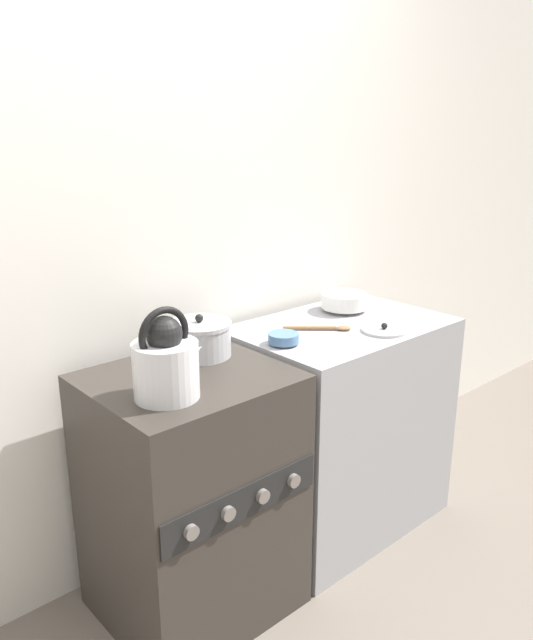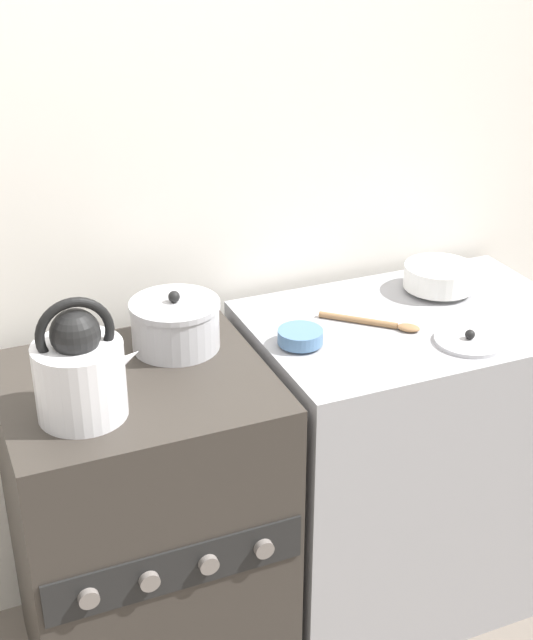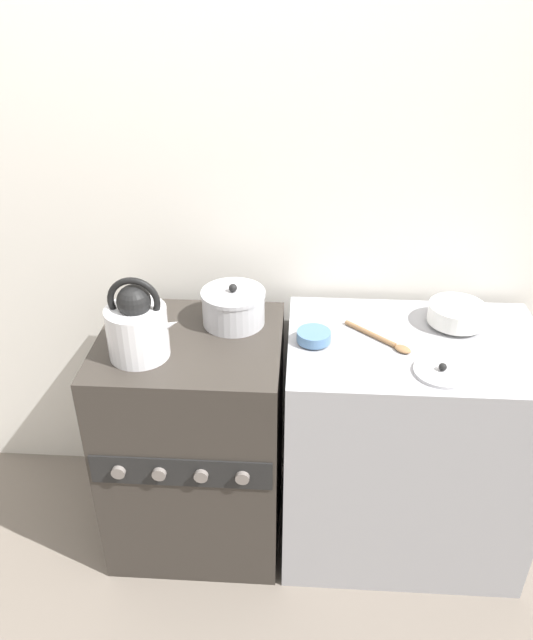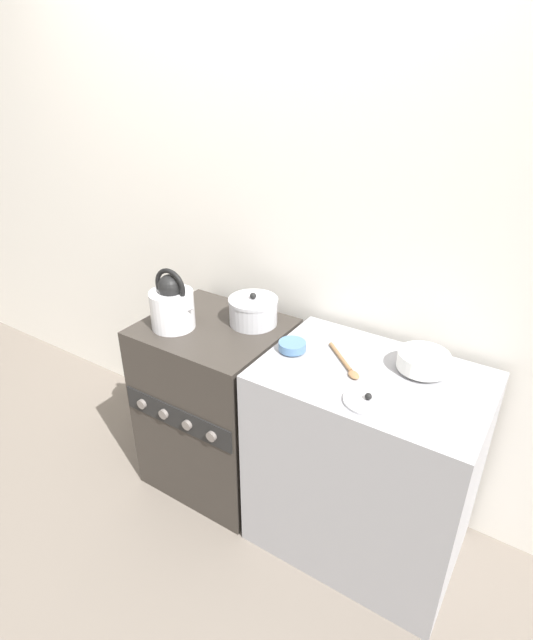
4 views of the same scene
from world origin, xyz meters
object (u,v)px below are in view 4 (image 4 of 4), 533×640
at_px(small_ceramic_bowl, 292,346).
at_px(kettle, 172,305).
at_px(stove, 217,405).
at_px(loose_pot_lid, 368,400).
at_px(enamel_bowl, 423,361).
at_px(cooking_pot, 253,311).

bearing_deg(small_ceramic_bowl, kettle, -170.50).
relative_size(stove, kettle, 3.17).
height_order(small_ceramic_bowl, loose_pot_lid, small_ceramic_bowl).
xyz_separation_m(enamel_bowl, loose_pot_lid, (-0.09, -0.28, -0.04)).
xyz_separation_m(small_ceramic_bowl, loose_pot_lid, (0.38, -0.14, -0.02)).
xyz_separation_m(enamel_bowl, small_ceramic_bowl, (-0.47, -0.14, -0.02)).
distance_m(cooking_pot, enamel_bowl, 0.74).
bearing_deg(cooking_pot, loose_pot_lid, -22.53).
relative_size(stove, loose_pot_lid, 5.09).
bearing_deg(stove, loose_pot_lid, -10.86).
height_order(enamel_bowl, loose_pot_lid, enamel_bowl).
xyz_separation_m(cooking_pot, small_ceramic_bowl, (0.27, -0.12, -0.03)).
bearing_deg(stove, cooking_pot, 41.17).
height_order(kettle, small_ceramic_bowl, kettle).
relative_size(cooking_pot, enamel_bowl, 1.14).
xyz_separation_m(stove, enamel_bowl, (0.87, 0.13, 0.48)).
distance_m(kettle, enamel_bowl, 1.04).
bearing_deg(stove, enamel_bowl, 8.63).
bearing_deg(enamel_bowl, loose_pot_lid, -108.30).
xyz_separation_m(kettle, enamel_bowl, (1.01, 0.23, -0.05)).
height_order(kettle, cooking_pot, kettle).
height_order(stove, small_ceramic_bowl, small_ceramic_bowl).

